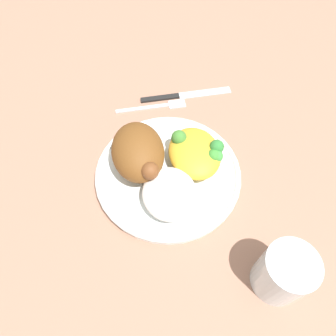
{
  "coord_description": "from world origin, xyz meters",
  "views": [
    {
      "loc": [
        0.27,
        -0.05,
        0.47
      ],
      "look_at": [
        0.0,
        0.0,
        0.03
      ],
      "focal_mm": 33.32,
      "sensor_mm": 36.0,
      "label": 1
    }
  ],
  "objects": [
    {
      "name": "knife",
      "position": [
        -0.19,
        0.06,
        0.0
      ],
      "size": [
        0.02,
        0.19,
        0.01
      ],
      "color": "black",
      "rests_on": "ground_plane"
    },
    {
      "name": "plate",
      "position": [
        0.0,
        0.0,
        0.01
      ],
      "size": [
        0.25,
        0.25,
        0.02
      ],
      "color": "white",
      "rests_on": "ground_plane"
    },
    {
      "name": "water_glass",
      "position": [
        0.2,
        0.12,
        0.04
      ],
      "size": [
        0.07,
        0.07,
        0.09
      ],
      "primitive_type": "cylinder",
      "color": "silver",
      "rests_on": "ground_plane"
    },
    {
      "name": "roasted_chicken",
      "position": [
        -0.02,
        -0.04,
        0.05
      ],
      "size": [
        0.12,
        0.09,
        0.07
      ],
      "color": "brown",
      "rests_on": "plate"
    },
    {
      "name": "rice_pile",
      "position": [
        0.05,
        -0.01,
        0.04
      ],
      "size": [
        0.1,
        0.09,
        0.04
      ],
      "primitive_type": "ellipsoid",
      "color": "white",
      "rests_on": "plate"
    },
    {
      "name": "fork",
      "position": [
        -0.17,
        0.01,
        0.0
      ],
      "size": [
        0.02,
        0.14,
        0.01
      ],
      "color": "silver",
      "rests_on": "ground_plane"
    },
    {
      "name": "mac_cheese_with_broccoli",
      "position": [
        -0.02,
        0.05,
        0.04
      ],
      "size": [
        0.11,
        0.09,
        0.04
      ],
      "color": "gold",
      "rests_on": "plate"
    },
    {
      "name": "ground_plane",
      "position": [
        0.0,
        0.0,
        0.0
      ],
      "size": [
        2.0,
        2.0,
        0.0
      ],
      "primitive_type": "plane",
      "color": "#9E705A"
    }
  ]
}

